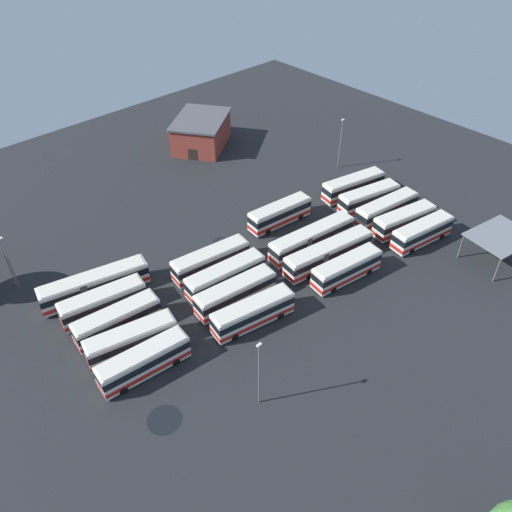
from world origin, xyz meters
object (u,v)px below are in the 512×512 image
Objects in this scene: bus_row0_slot0 at (144,361)px; bus_row3_slot0 at (422,232)px; bus_row1_slot3 at (211,260)px; bus_row3_slot1 at (404,220)px; bus_row0_slot3 at (103,302)px; bus_row3_slot2 at (386,209)px; bus_row0_slot4 at (94,285)px; bus_row1_slot0 at (253,313)px; bus_row3_slot4 at (353,186)px; bus_row3_slot3 at (369,198)px; lamp_post_mid_lot at (341,142)px; bus_row2_slot0 at (346,269)px; lamp_post_far_corner at (259,372)px; lamp_post_near_entrance at (6,259)px; maintenance_shelter at (501,237)px; bus_row2_slot2 at (312,239)px; bus_row0_slot1 at (131,340)px; bus_row2_slot1 at (328,253)px; lamp_post_by_building at (9,261)px; bus_row1_slot1 at (235,293)px; bus_row2_slot4 at (280,214)px; bus_row0_slot2 at (117,320)px; depot_building at (201,132)px; bus_row1_slot2 at (225,276)px.

bus_row3_slot0 is (43.70, -7.53, -0.00)m from bus_row0_slot0.
bus_row3_slot1 is (27.64, -12.63, -0.00)m from bus_row1_slot3.
bus_row3_slot2 is (43.39, -11.67, 0.00)m from bus_row0_slot3.
bus_row3_slot0 is (41.38, -22.68, -0.00)m from bus_row0_slot4.
bus_row1_slot0 and bus_row3_slot4 have the same top height.
lamp_post_mid_lot reaches higher than bus_row3_slot3.
bus_row2_slot0 is 1.00× the size of bus_row3_slot1.
lamp_post_far_corner reaches higher than bus_row0_slot0.
lamp_post_mid_lot is at bearing 16.61° from bus_row0_slot0.
bus_row0_slot0 is at bearing -79.13° from lamp_post_near_entrance.
bus_row1_slot0 is 36.78m from maintenance_shelter.
bus_row2_slot2 and bus_row3_slot2 have the same top height.
bus_row0_slot1 is 29.44m from bus_row2_slot1.
lamp_post_by_building is at bearing 158.04° from bus_row3_slot3.
bus_row1_slot1 is 1.05× the size of bus_row2_slot4.
bus_row0_slot2 is at bearing 165.12° from bus_row3_slot1.
depot_building is at bearing 75.79° from bus_row2_slot4.
bus_row2_slot2 is 14.60m from bus_row3_slot2.
maintenance_shelter is at bearing -37.78° from lamp_post_by_building.
bus_row3_slot1 is (15.22, 1.25, -0.00)m from bus_row2_slot0.
bus_row2_slot0 is at bearing -9.44° from bus_row1_slot0.
lamp_post_mid_lot reaches higher than bus_row0_slot0.
bus_row1_slot3 is at bearing 4.28° from bus_row0_slot2.
bus_row0_slot4 and bus_row2_slot0 have the same top height.
bus_row0_slot2 is 45.14m from bus_row3_slot0.
bus_row3_slot3 is (0.50, 3.85, -0.00)m from bus_row3_slot2.
bus_row1_slot1 is at bearing 176.88° from bus_row3_slot2.
bus_row3_slot4 is (2.18, 11.63, 0.00)m from bus_row3_slot1.
depot_building is at bearing 56.21° from bus_row1_slot2.
bus_row0_slot4 is (0.83, 3.70, 0.00)m from bus_row0_slot3.
bus_row1_slot2 is at bearing -160.76° from bus_row2_slot4.
bus_row1_slot0 and bus_row1_slot3 have the same top height.
bus_row3_slot3 is 13.99m from lamp_post_mid_lot.
lamp_post_near_entrance reaches higher than bus_row2_slot1.
bus_row0_slot2 and bus_row1_slot1 have the same top height.
bus_row2_slot4 is (2.61, 15.43, 0.00)m from bus_row2_slot0.
bus_row2_slot1 is at bearing 156.23° from bus_row3_slot0.
bus_row1_slot3 and bus_row2_slot2 have the same top height.
bus_row1_slot2 is at bearing 177.75° from bus_row3_slot3.
maintenance_shelter is 1.02× the size of lamp_post_mid_lot.
bus_row0_slot0 is at bearing -162.08° from bus_row2_slot4.
bus_row2_slot2 is 0.93× the size of depot_building.
bus_row0_slot0 is at bearing -152.46° from bus_row1_slot3.
bus_row0_slot2 is 0.70× the size of depot_building.
bus_row1_slot2 is 19.24m from lamp_post_far_corner.
lamp_post_by_building is at bearing -160.63° from depot_building.
bus_row2_slot0 is at bearing -24.89° from bus_row1_slot1.
bus_row1_slot2 is 1.01× the size of bus_row1_slot3.
bus_row2_slot4 is 38.79m from lamp_post_by_building.
bus_row3_slot3 is 1.16× the size of lamp_post_far_corner.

